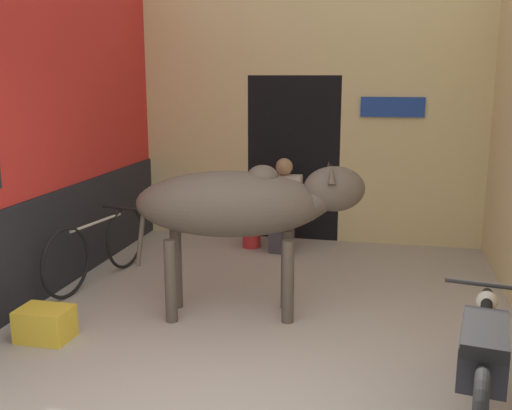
% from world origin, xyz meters
% --- Properties ---
extents(wall_left_shopfront, '(0.25, 4.76, 3.75)m').
position_xyz_m(wall_left_shopfront, '(-2.37, 2.37, 1.81)').
color(wall_left_shopfront, red).
rests_on(wall_left_shopfront, ground_plane).
extents(wall_back_with_doorway, '(4.57, 0.93, 3.75)m').
position_xyz_m(wall_back_with_doorway, '(-0.08, 5.02, 1.57)').
color(wall_back_with_doorway, '#D1BC84').
rests_on(wall_back_with_doorway, ground_plane).
extents(cow, '(2.13, 0.97, 1.46)m').
position_xyz_m(cow, '(-0.22, 1.98, 1.06)').
color(cow, '#4C4238').
rests_on(cow, ground_plane).
extents(motorcycle_near, '(0.58, 1.99, 0.80)m').
position_xyz_m(motorcycle_near, '(1.69, 0.52, 0.46)').
color(motorcycle_near, black).
rests_on(motorcycle_near, ground_plane).
extents(bicycle, '(0.45, 1.77, 0.75)m').
position_xyz_m(bicycle, '(-1.98, 2.55, 0.38)').
color(bicycle, black).
rests_on(bicycle, ground_plane).
extents(shopkeeper_seated, '(0.44, 0.34, 1.19)m').
position_xyz_m(shopkeeper_seated, '(-0.23, 4.14, 0.63)').
color(shopkeeper_seated, '#3D3842').
rests_on(shopkeeper_seated, ground_plane).
extents(plastic_stool, '(0.34, 0.34, 0.44)m').
position_xyz_m(plastic_stool, '(-0.66, 4.21, 0.24)').
color(plastic_stool, red).
rests_on(plastic_stool, ground_plane).
extents(crate, '(0.44, 0.32, 0.28)m').
position_xyz_m(crate, '(-1.74, 1.09, 0.14)').
color(crate, gold).
rests_on(crate, ground_plane).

